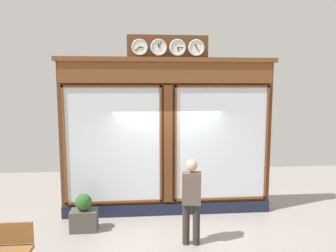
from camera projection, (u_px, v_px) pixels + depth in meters
The scene contains 4 objects.
shop_facade at pixel (168, 137), 7.43m from camera, with size 5.08×0.42×4.22m.
pedestrian at pixel (191, 198), 6.00m from camera, with size 0.39×0.28×1.69m.
planter_box at pixel (84, 220), 6.67m from camera, with size 0.56×0.36×0.45m, color #4C4742.
planter_shrub at pixel (83, 202), 6.62m from camera, with size 0.35×0.35×0.35m, color #285623.
Camera 1 is at (0.63, 7.19, 3.04)m, focal length 33.40 mm.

